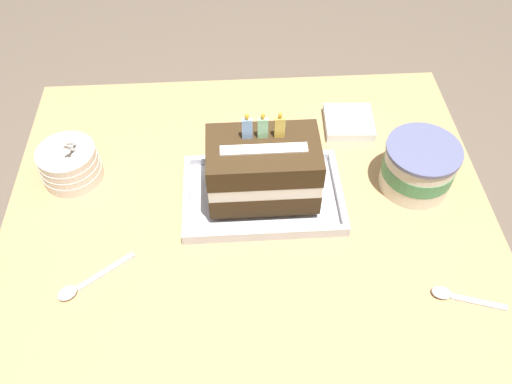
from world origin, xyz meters
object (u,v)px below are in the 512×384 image
object	(u,v)px
birthday_cake	(263,169)
ice_cream_tub	(419,167)
serving_spoon_by_bowls	(449,295)
napkin_pile	(349,122)
bowl_stack	(70,164)
foil_tray	(263,196)
serving_spoon_near_tray	(76,288)

from	to	relation	value
birthday_cake	ice_cream_tub	xyz separation A→B (m)	(0.31, 0.02, -0.03)
ice_cream_tub	serving_spoon_by_bowls	bearing A→B (deg)	-90.51
serving_spoon_by_bowls	napkin_pile	world-z (taller)	napkin_pile
bowl_stack	napkin_pile	bearing A→B (deg)	11.11
birthday_cake	napkin_pile	world-z (taller)	birthday_cake
foil_tray	serving_spoon_by_bowls	world-z (taller)	foil_tray
foil_tray	ice_cream_tub	bearing A→B (deg)	3.69
birthday_cake	serving_spoon_near_tray	distance (m)	0.39
foil_tray	napkin_pile	world-z (taller)	foil_tray
birthday_cake	napkin_pile	xyz separation A→B (m)	(0.20, 0.20, -0.07)
foil_tray	bowl_stack	distance (m)	0.39
serving_spoon_near_tray	serving_spoon_by_bowls	bearing A→B (deg)	-4.53
ice_cream_tub	serving_spoon_by_bowls	distance (m)	0.26
bowl_stack	ice_cream_tub	world-z (taller)	bowl_stack
serving_spoon_by_bowls	foil_tray	bearing A→B (deg)	142.21
serving_spoon_by_bowls	ice_cream_tub	bearing A→B (deg)	89.49
ice_cream_tub	serving_spoon_near_tray	size ratio (longest dim) A/B	1.11
birthday_cake	ice_cream_tub	distance (m)	0.31
birthday_cake	bowl_stack	world-z (taller)	birthday_cake
serving_spoon_near_tray	napkin_pile	xyz separation A→B (m)	(0.54, 0.38, 0.01)
foil_tray	serving_spoon_by_bowls	bearing A→B (deg)	-37.79
ice_cream_tub	bowl_stack	bearing A→B (deg)	174.84
birthday_cake	serving_spoon_near_tray	world-z (taller)	birthday_cake
foil_tray	serving_spoon_near_tray	bearing A→B (deg)	-151.14
foil_tray	serving_spoon_near_tray	xyz separation A→B (m)	(-0.34, -0.18, -0.00)
birthday_cake	ice_cream_tub	size ratio (longest dim) A/B	1.43
serving_spoon_by_bowls	birthday_cake	bearing A→B (deg)	142.20
foil_tray	birthday_cake	size ratio (longest dim) A/B	1.51
ice_cream_tub	napkin_pile	xyz separation A→B (m)	(-0.10, 0.18, -0.04)
bowl_stack	serving_spoon_near_tray	bearing A→B (deg)	-80.11
bowl_stack	serving_spoon_by_bowls	size ratio (longest dim) A/B	0.97
birthday_cake	serving_spoon_by_bowls	size ratio (longest dim) A/B	1.64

